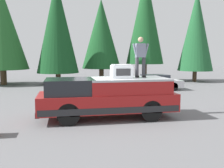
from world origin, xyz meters
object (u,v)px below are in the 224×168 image
(person_on_truck_bed, at_px, (140,56))
(parked_car_silver, at_px, (154,82))
(pickup_truck, at_px, (107,97))
(compressor_unit, at_px, (122,71))

(person_on_truck_bed, height_order, parked_car_silver, person_on_truck_bed)
(pickup_truck, relative_size, parked_car_silver, 1.35)
(pickup_truck, bearing_deg, person_on_truck_bed, -82.93)
(compressor_unit, distance_m, person_on_truck_bed, 1.09)
(parked_car_silver, bearing_deg, compressor_unit, 151.15)
(person_on_truck_bed, bearing_deg, pickup_truck, 97.07)
(pickup_truck, xyz_separation_m, parked_car_silver, (7.76, -4.89, -0.29))
(compressor_unit, bearing_deg, pickup_truck, 85.20)
(pickup_truck, distance_m, person_on_truck_bed, 2.23)
(compressor_unit, relative_size, parked_car_silver, 0.20)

